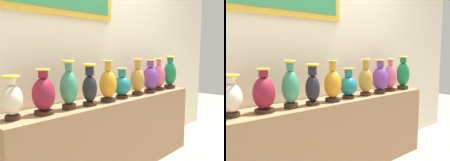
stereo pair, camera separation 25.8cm
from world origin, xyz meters
The scene contains 12 objects.
display_shelf centered at (0.00, 0.00, 0.40)m, with size 2.44×0.41×0.80m, color #99704C.
back_wall centered at (-0.01, 0.26, 1.60)m, with size 5.16×0.14×3.18m.
vase_ivory centered at (-1.07, -0.01, 0.95)m, with size 0.15×0.15×0.32m.
vase_burgundy centered at (-0.82, -0.04, 0.96)m, with size 0.18×0.18×0.36m.
vase_jade centered at (-0.58, -0.04, 0.99)m, with size 0.15×0.15×0.42m.
vase_onyx centered at (-0.37, -0.06, 0.97)m, with size 0.13×0.13×0.38m.
vase_amber centered at (-0.13, -0.07, 0.97)m, with size 0.17×0.17×0.40m.
vase_teal centered at (0.11, -0.04, 0.94)m, with size 0.19×0.19×0.32m.
vase_ochre centered at (0.36, -0.05, 0.97)m, with size 0.16×0.16×0.40m.
vase_violet centered at (0.60, -0.06, 0.97)m, with size 0.19×0.19×0.39m.
vase_rose centered at (0.83, -0.03, 0.97)m, with size 0.16×0.16×0.40m.
vase_emerald centered at (1.07, -0.05, 0.99)m, with size 0.16×0.16×0.42m.
Camera 2 is at (-1.69, -1.92, 1.30)m, focal length 40.49 mm.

